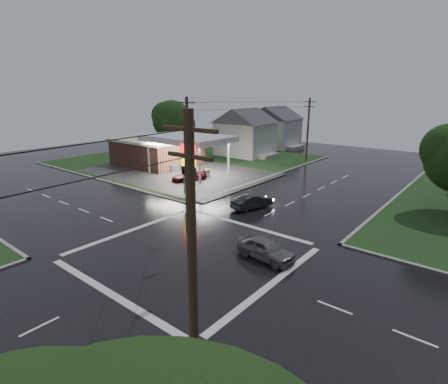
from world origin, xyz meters
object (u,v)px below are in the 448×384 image
Objects in this scene: house_far at (275,127)px; car_pump at (189,176)px; pylon_sign at (188,161)px; house_near at (245,132)px; utility_pole_nw at (188,148)px; car_crossing at (266,249)px; car_north at (252,201)px; gas_station at (161,150)px; utility_pole_n at (308,129)px; utility_pole_se at (193,273)px; tree_nw_behind at (173,120)px.

house_far is 2.32× the size of car_pump.
pylon_sign is 0.54× the size of house_near.
utility_pole_nw is 16.68m from car_crossing.
utility_pole_nw is 2.46× the size of car_north.
utility_pole_n is (16.18, 18.30, 2.92)m from gas_station.
car_crossing is (14.35, -6.91, -4.97)m from utility_pole_nw.
pylon_sign is 0.55× the size of utility_pole_se.
house_near is (-11.45, -2.00, -1.06)m from utility_pole_n.
car_pump is at bearing 134.93° from utility_pole_se.
gas_station is 2.37× the size of house_near.
utility_pole_n reaches higher than house_near.
tree_nw_behind is 24.30m from car_pump.
tree_nw_behind is (-8.17, 10.29, 3.63)m from gas_station.
tree_nw_behind is 2.24× the size of car_north.
car_north is (8.20, 0.72, -3.27)m from pylon_sign.
utility_pole_n is 25.63m from tree_nw_behind.
gas_station reaches higher than car_crossing.
car_crossing is at bearing -27.27° from pylon_sign.
house_near is (-10.45, 25.50, 0.39)m from pylon_sign.
utility_pole_nw is 1.10× the size of tree_nw_behind.
gas_station is at bearing 147.77° from utility_pole_nw.
utility_pole_nw is 2.49× the size of car_crossing.
utility_pole_nw is 31.82m from tree_nw_behind.
pylon_sign is at bearing -73.02° from house_far.
pylon_sign is 1.26× the size of car_pump.
car_north reaches higher than car_pump.
utility_pole_n is 11.67m from house_near.
tree_nw_behind reaches higher than car_crossing.
utility_pole_se is at bearing -61.32° from house_far.
utility_pole_n is 1.05× the size of tree_nw_behind.
car_crossing is at bearing -8.50° from car_pump.
car_north is 1.01× the size of car_crossing.
gas_station reaches higher than car_pump.
utility_pole_se is 24.36m from car_north.
utility_pole_n is 2.21× the size of car_pump.
pylon_sign is 28.34m from utility_pole_se.
car_north is 13.60m from car_pump.
gas_station is 2.50× the size of utility_pole_n.
utility_pole_n reaches higher than car_crossing.
utility_pole_n is at bearing 99.57° from car_pump.
utility_pole_se is (35.18, -29.20, 3.17)m from gas_station.
car_north is at bearing 6.27° from car_pump.
gas_station is 24.60m from utility_pole_n.
pylon_sign is at bearing -39.87° from tree_nw_behind.
car_pump is (-24.77, 24.83, -5.03)m from utility_pole_se.
house_far is 1.10× the size of tree_nw_behind.
gas_station is 17.07m from house_near.
utility_pole_se reaches higher than house_far.
utility_pole_se is 13.87m from car_crossing.
house_near is at bearing 43.37° from car_crossing.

